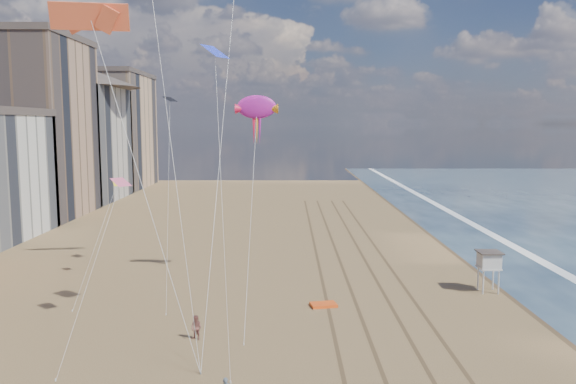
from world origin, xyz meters
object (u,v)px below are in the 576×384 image
object	(u,v)px
show_kite	(257,108)
kite_flyer_b	(196,328)
grounded_kite	(324,305)
lifeguard_stand	(489,261)

from	to	relation	value
show_kite	kite_flyer_b	bearing A→B (deg)	-103.77
grounded_kite	show_kite	xyz separation A→B (m)	(-5.79, 7.02, 16.26)
lifeguard_stand	grounded_kite	xyz separation A→B (m)	(-14.91, -3.96, -2.72)
lifeguard_stand	show_kite	world-z (taller)	show_kite
lifeguard_stand	grounded_kite	distance (m)	15.67
grounded_kite	show_kite	size ratio (longest dim) A/B	0.10
lifeguard_stand	grounded_kite	bearing A→B (deg)	-165.12
grounded_kite	lifeguard_stand	bearing A→B (deg)	3.25
show_kite	kite_flyer_b	xyz separation A→B (m)	(-3.50, -14.27, -15.51)
grounded_kite	show_kite	distance (m)	18.63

